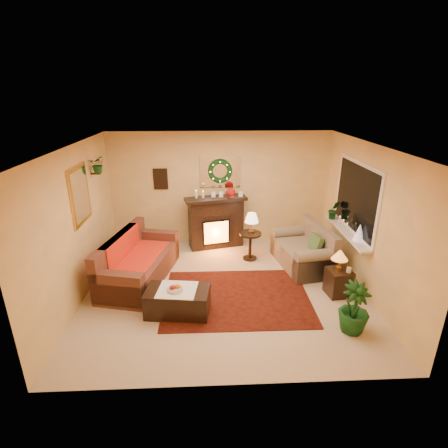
{
  "coord_description": "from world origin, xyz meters",
  "views": [
    {
      "loc": [
        -0.28,
        -5.58,
        3.42
      ],
      "look_at": [
        0.0,
        0.35,
        1.15
      ],
      "focal_mm": 28.0,
      "sensor_mm": 36.0,
      "label": 1
    }
  ],
  "objects_px": {
    "side_table_round": "(250,245)",
    "fireplace": "(216,224)",
    "loveseat": "(303,247)",
    "coffee_table": "(178,302)",
    "end_table_square": "(339,281)",
    "sofa": "(139,259)"
  },
  "relations": [
    {
      "from": "fireplace",
      "to": "loveseat",
      "type": "relative_size",
      "value": 0.82
    },
    {
      "from": "sofa",
      "to": "coffee_table",
      "type": "relative_size",
      "value": 2.04
    },
    {
      "from": "side_table_round",
      "to": "end_table_square",
      "type": "relative_size",
      "value": 1.26
    },
    {
      "from": "side_table_round",
      "to": "sofa",
      "type": "bearing_deg",
      "value": -160.96
    },
    {
      "from": "end_table_square",
      "to": "sofa",
      "type": "bearing_deg",
      "value": 168.77
    },
    {
      "from": "sofa",
      "to": "loveseat",
      "type": "distance_m",
      "value": 3.28
    },
    {
      "from": "coffee_table",
      "to": "loveseat",
      "type": "bearing_deg",
      "value": 39.66
    },
    {
      "from": "end_table_square",
      "to": "coffee_table",
      "type": "distance_m",
      "value": 2.84
    },
    {
      "from": "fireplace",
      "to": "side_table_round",
      "type": "relative_size",
      "value": 2.02
    },
    {
      "from": "fireplace",
      "to": "loveseat",
      "type": "height_order",
      "value": "fireplace"
    },
    {
      "from": "fireplace",
      "to": "coffee_table",
      "type": "distance_m",
      "value": 2.74
    },
    {
      "from": "fireplace",
      "to": "coffee_table",
      "type": "height_order",
      "value": "fireplace"
    },
    {
      "from": "side_table_round",
      "to": "coffee_table",
      "type": "xyz_separation_m",
      "value": [
        -1.41,
        -1.91,
        -0.12
      ]
    },
    {
      "from": "end_table_square",
      "to": "coffee_table",
      "type": "bearing_deg",
      "value": -171.38
    },
    {
      "from": "sofa",
      "to": "coffee_table",
      "type": "height_order",
      "value": "sofa"
    },
    {
      "from": "sofa",
      "to": "end_table_square",
      "type": "xyz_separation_m",
      "value": [
        3.61,
        -0.72,
        -0.16
      ]
    },
    {
      "from": "side_table_round",
      "to": "fireplace",
      "type": "bearing_deg",
      "value": 134.6
    },
    {
      "from": "loveseat",
      "to": "end_table_square",
      "type": "xyz_separation_m",
      "value": [
        0.36,
        -1.13,
        -0.15
      ]
    },
    {
      "from": "loveseat",
      "to": "fireplace",
      "type": "bearing_deg",
      "value": 138.68
    },
    {
      "from": "loveseat",
      "to": "side_table_round",
      "type": "xyz_separation_m",
      "value": [
        -1.04,
        0.35,
        -0.1
      ]
    },
    {
      "from": "loveseat",
      "to": "coffee_table",
      "type": "distance_m",
      "value": 2.91
    },
    {
      "from": "loveseat",
      "to": "coffee_table",
      "type": "height_order",
      "value": "loveseat"
    }
  ]
}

